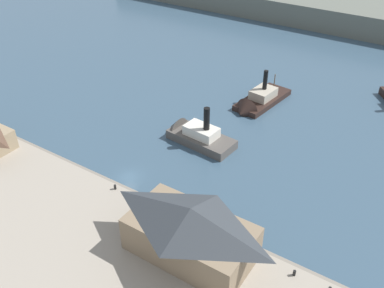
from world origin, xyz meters
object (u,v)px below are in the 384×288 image
object	(u,v)px
mooring_post_west	(294,273)
ferry_outer_harbor	(195,134)
ferry_shed_west_terminal	(191,231)
ferry_moored_west	(257,102)
mooring_post_center_east	(115,187)

from	to	relation	value
mooring_post_west	ferry_outer_harbor	world-z (taller)	ferry_outer_harbor
ferry_shed_west_terminal	ferry_moored_west	bearing A→B (deg)	104.66
mooring_post_center_east	ferry_moored_west	xyz separation A→B (m)	(6.78, 43.81, -0.53)
ferry_shed_west_terminal	ferry_moored_west	world-z (taller)	ferry_shed_west_terminal
mooring_post_west	ferry_shed_west_terminal	bearing A→B (deg)	-163.26
ferry_shed_west_terminal	ferry_outer_harbor	size ratio (longest dim) A/B	1.16
ferry_shed_west_terminal	ferry_moored_west	xyz separation A→B (m)	(-12.74, 48.73, -4.58)
ferry_moored_west	ferry_outer_harbor	bearing A→B (deg)	-101.99
mooring_post_center_east	ferry_moored_west	distance (m)	44.33
ferry_shed_west_terminal	ferry_moored_west	size ratio (longest dim) A/B	1.01
ferry_shed_west_terminal	ferry_outer_harbor	world-z (taller)	ferry_shed_west_terminal
ferry_shed_west_terminal	ferry_outer_harbor	xyz separation A→B (m)	(-17.20, 27.73, -4.21)
ferry_outer_harbor	ferry_moored_west	bearing A→B (deg)	78.01
mooring_post_center_east	ferry_outer_harbor	bearing A→B (deg)	84.18
mooring_post_center_east	ferry_moored_west	world-z (taller)	ferry_moored_west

